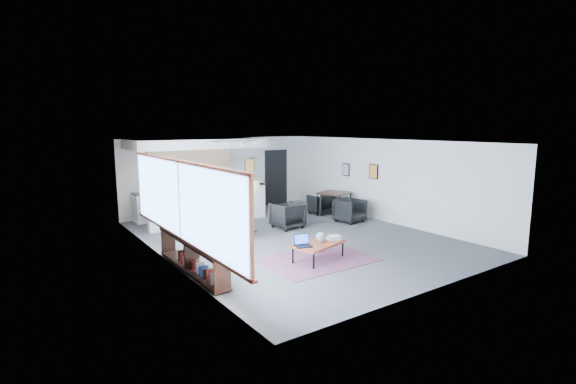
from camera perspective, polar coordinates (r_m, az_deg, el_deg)
room at (r=11.18m, az=0.69°, el=0.27°), size 7.02×9.02×2.62m
window at (r=8.77m, az=-14.55°, el=-1.43°), size 0.10×5.95×1.66m
console at (r=8.96m, az=-12.94°, el=-8.59°), size 0.35×3.00×0.80m
kitchenette at (r=13.84m, az=-12.37°, el=2.07°), size 4.20×1.96×2.60m
doorway at (r=16.12m, az=-1.75°, el=2.15°), size 1.10×0.12×2.15m
track_light at (r=12.64m, az=-7.34°, el=6.80°), size 1.60×0.07×0.15m
wall_art_lower at (r=13.72m, az=11.61°, el=2.76°), size 0.03×0.38×0.48m
wall_art_upper at (r=14.64m, az=7.93°, el=3.05°), size 0.03×0.34×0.44m
kilim_rug at (r=9.56m, az=4.17°, el=-9.25°), size 2.46×1.68×0.01m
coffee_table at (r=9.46m, az=4.20°, el=-7.15°), size 1.36×0.96×0.40m
laptop at (r=9.20m, az=1.99°, el=-6.92°), size 0.41×0.37×0.25m
ceramic_pot at (r=9.50m, az=4.51°, el=-6.19°), size 0.22×0.22×0.22m
book_stack at (r=9.76m, az=6.35°, el=-6.22°), size 0.36×0.32×0.09m
coaster at (r=9.36m, az=5.51°, el=-7.13°), size 0.10×0.10×0.01m
armchair_left at (r=11.27m, az=-8.29°, el=-4.34°), size 0.99×0.95×0.83m
armchair_right at (r=12.37m, az=-0.08°, el=-3.02°), size 0.85×0.80×0.84m
floor_lamp at (r=11.82m, az=-4.95°, el=0.61°), size 0.53×0.53×1.47m
dining_table at (r=14.15m, az=6.35°, el=-0.33°), size 1.22×1.22×0.79m
dining_chair_near at (r=13.29m, az=8.47°, el=-2.63°), size 0.74×0.70×0.68m
dining_chair_far at (r=14.47m, az=4.52°, el=-1.70°), size 0.67×0.64×0.63m
microwave at (r=14.47m, az=-11.16°, el=1.30°), size 0.54×0.34×0.34m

